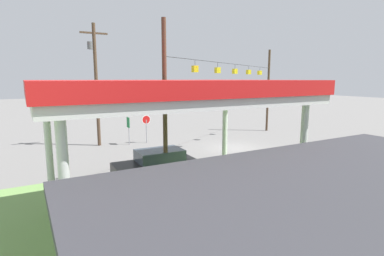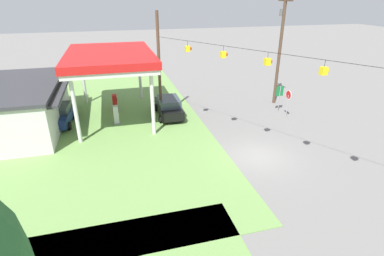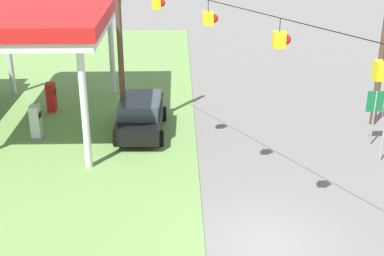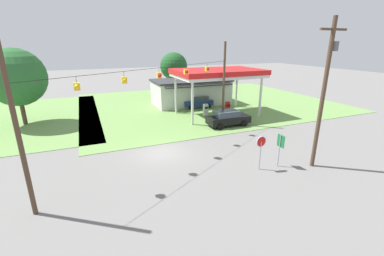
{
  "view_description": "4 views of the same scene",
  "coord_description": "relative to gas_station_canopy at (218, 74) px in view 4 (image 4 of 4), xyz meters",
  "views": [
    {
      "loc": [
        14.88,
        19.47,
        5.67
      ],
      "look_at": [
        5.19,
        2.24,
        2.42
      ],
      "focal_mm": 28.0,
      "sensor_mm": 36.0,
      "label": 1
    },
    {
      "loc": [
        -15.59,
        8.73,
        9.82
      ],
      "look_at": [
        2.89,
        3.73,
        1.26
      ],
      "focal_mm": 28.0,
      "sensor_mm": 36.0,
      "label": 2
    },
    {
      "loc": [
        -13.42,
        2.58,
        9.46
      ],
      "look_at": [
        2.65,
        2.16,
        2.73
      ],
      "focal_mm": 50.0,
      "sensor_mm": 36.0,
      "label": 3
    },
    {
      "loc": [
        -5.22,
        -18.73,
        8.49
      ],
      "look_at": [
        2.99,
        0.8,
        1.53
      ],
      "focal_mm": 24.0,
      "sensor_mm": 36.0,
      "label": 4
    }
  ],
  "objects": [
    {
      "name": "fuel_pump_near",
      "position": [
        -1.55,
        -0.0,
        -4.39
      ],
      "size": [
        0.71,
        0.56,
        1.53
      ],
      "color": "gray",
      "rests_on": "ground"
    },
    {
      "name": "utility_pole_main",
      "position": [
        -0.18,
        -15.24,
        0.56
      ],
      "size": [
        2.2,
        0.44,
        10.15
      ],
      "color": "#4C3828",
      "rests_on": "ground"
    },
    {
      "name": "ground_plane",
      "position": [
        -9.7,
        -8.78,
        -5.11
      ],
      "size": [
        160.0,
        160.0,
        0.0
      ],
      "primitive_type": "plane",
      "color": "slate"
    },
    {
      "name": "stop_sign_roadside",
      "position": [
        -4.15,
        -14.2,
        -3.3
      ],
      "size": [
        0.8,
        0.08,
        2.5
      ],
      "rotation": [
        0.0,
        0.0,
        3.14
      ],
      "color": "#99999E",
      "rests_on": "ground"
    },
    {
      "name": "grass_verge_station_corner",
      "position": [
        2.0,
        7.07,
        -5.09
      ],
      "size": [
        36.0,
        28.0,
        0.04
      ],
      "primitive_type": "cube",
      "color": "#6B934C",
      "rests_on": "ground"
    },
    {
      "name": "gas_station_canopy",
      "position": [
        0.0,
        0.0,
        0.0
      ],
      "size": [
        10.28,
        6.77,
        5.62
      ],
      "color": "silver",
      "rests_on": "ground"
    },
    {
      "name": "fuel_pump_far",
      "position": [
        1.55,
        -0.0,
        -4.39
      ],
      "size": [
        0.71,
        0.56,
        1.53
      ],
      "color": "gray",
      "rests_on": "ground"
    },
    {
      "name": "car_at_pumps_rear",
      "position": [
        -0.56,
        4.5,
        -4.25
      ],
      "size": [
        4.2,
        2.35,
        1.63
      ],
      "rotation": [
        0.0,
        0.0,
        3.07
      ],
      "color": "navy",
      "rests_on": "ground"
    },
    {
      "name": "signal_span_gantry",
      "position": [
        -9.7,
        -8.79,
        -0.27
      ],
      "size": [
        17.02,
        10.24,
        8.74
      ],
      "color": "#4C3828",
      "rests_on": "ground"
    },
    {
      "name": "car_at_pumps_front",
      "position": [
        -1.07,
        -4.51,
        -4.21
      ],
      "size": [
        4.66,
        2.19,
        1.73
      ],
      "rotation": [
        0.0,
        0.0,
        -0.02
      ],
      "color": "black",
      "rests_on": "ground"
    },
    {
      "name": "route_sign",
      "position": [
        -2.56,
        -14.32,
        -3.4
      ],
      "size": [
        0.1,
        0.7,
        2.4
      ],
      "color": "gray",
      "rests_on": "ground"
    },
    {
      "name": "tree_west_verge",
      "position": [
        -21.39,
        4.57,
        0.06
      ],
      "size": [
        6.01,
        6.01,
        8.19
      ],
      "color": "#4C3828",
      "rests_on": "ground"
    },
    {
      "name": "tree_behind_station",
      "position": [
        -1.48,
        11.92,
        -0.01
      ],
      "size": [
        4.29,
        4.29,
        7.28
      ],
      "color": "#4C3828",
      "rests_on": "ground"
    },
    {
      "name": "gas_station_store",
      "position": [
        -0.53,
        7.05,
        -3.29
      ],
      "size": [
        11.01,
        6.4,
        3.6
      ],
      "color": "silver",
      "rests_on": "ground"
    }
  ]
}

